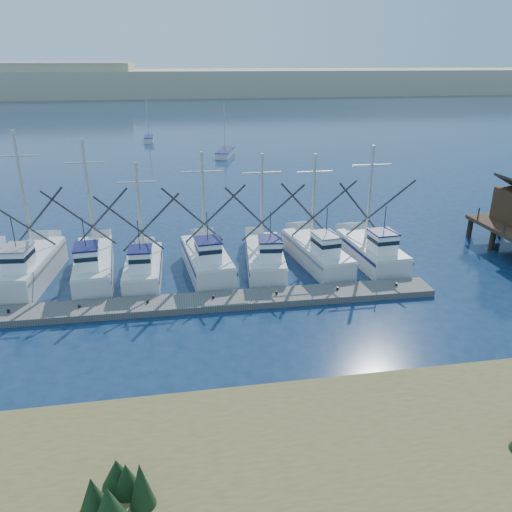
% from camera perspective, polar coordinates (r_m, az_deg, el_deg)
% --- Properties ---
extents(ground, '(500.00, 500.00, 0.00)m').
position_cam_1_polar(ground, '(26.97, 5.54, -10.45)').
color(ground, '#0C2236').
rests_on(ground, ground).
extents(floating_dock, '(32.35, 2.60, 0.43)m').
position_cam_1_polar(floating_dock, '(31.20, -8.57, -5.43)').
color(floating_dock, '#5E5A54').
rests_on(floating_dock, ground).
extents(dune_ridge, '(360.00, 60.00, 10.00)m').
position_cam_1_polar(dune_ridge, '(232.26, -8.58, 19.07)').
color(dune_ridge, tan).
rests_on(dune_ridge, ground).
extents(trawler_fleet, '(31.46, 8.54, 10.05)m').
position_cam_1_polar(trawler_fleet, '(35.47, -9.72, -0.72)').
color(trawler_fleet, silver).
rests_on(trawler_fleet, ground).
extents(sailboat_near, '(3.77, 7.11, 8.10)m').
position_cam_1_polar(sailboat_near, '(80.39, -3.53, 11.67)').
color(sailboat_near, silver).
rests_on(sailboat_near, ground).
extents(sailboat_far, '(1.68, 5.31, 8.10)m').
position_cam_1_polar(sailboat_far, '(96.89, -12.13, 12.95)').
color(sailboat_far, silver).
rests_on(sailboat_far, ground).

